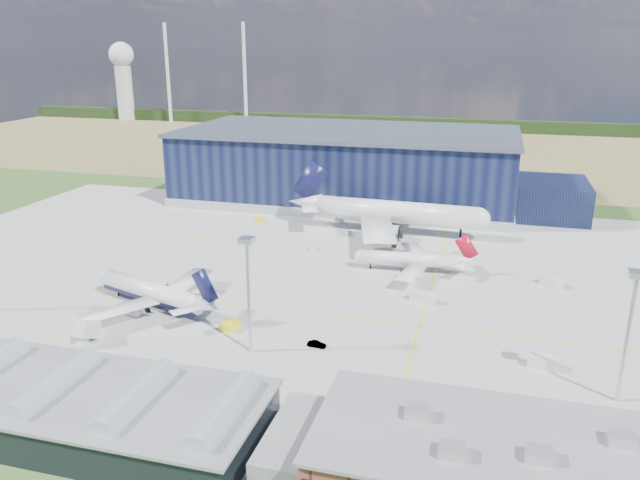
% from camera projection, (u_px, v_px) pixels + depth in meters
% --- Properties ---
extents(ground, '(600.00, 600.00, 0.00)m').
position_uv_depth(ground, '(258.00, 289.00, 150.09)').
color(ground, '#2B511E').
rests_on(ground, ground).
extents(apron, '(220.00, 160.00, 0.08)m').
position_uv_depth(apron, '(272.00, 275.00, 159.26)').
color(apron, '#9F9E9A').
rests_on(apron, ground).
extents(farmland, '(600.00, 220.00, 0.01)m').
position_uv_depth(farmland, '(398.00, 147.00, 352.05)').
color(farmland, '#93824F').
rests_on(farmland, ground).
extents(treeline, '(600.00, 8.00, 8.00)m').
position_uv_depth(treeline, '(416.00, 123.00, 424.28)').
color(treeline, black).
rests_on(treeline, ground).
extents(horizon_dressing, '(440.20, 18.00, 70.00)m').
position_uv_depth(horizon_dressing, '(157.00, 74.00, 458.87)').
color(horizon_dressing, silver).
rests_on(horizon_dressing, ground).
extents(hangar, '(145.00, 62.00, 26.10)m').
position_uv_depth(hangar, '(355.00, 169.00, 232.88)').
color(hangar, black).
rests_on(hangar, ground).
extents(ops_building, '(46.00, 23.00, 10.90)m').
position_uv_depth(ops_building, '(492.00, 469.00, 79.49)').
color(ops_building, brown).
rests_on(ops_building, ground).
extents(glass_concourse, '(78.00, 23.00, 8.60)m').
position_uv_depth(glass_concourse, '(78.00, 405.00, 95.54)').
color(glass_concourse, black).
rests_on(glass_concourse, ground).
extents(light_mast_center, '(2.60, 2.60, 23.00)m').
position_uv_depth(light_mast_center, '(248.00, 276.00, 115.31)').
color(light_mast_center, silver).
rests_on(light_mast_center, ground).
extents(light_mast_east, '(2.60, 2.60, 23.00)m').
position_uv_depth(light_mast_east, '(631.00, 316.00, 98.70)').
color(light_mast_east, silver).
rests_on(light_mast_east, ground).
extents(airliner_navy, '(47.22, 46.70, 12.27)m').
position_uv_depth(airliner_navy, '(151.00, 282.00, 138.06)').
color(airliner_navy, white).
rests_on(airliner_navy, ground).
extents(airliner_red, '(34.63, 33.98, 10.50)m').
position_uv_depth(airliner_red, '(410.00, 252.00, 160.16)').
color(airliner_red, white).
rests_on(airliner_red, ground).
extents(airliner_widebody, '(65.89, 64.56, 20.74)m').
position_uv_depth(airliner_widebody, '(396.00, 201.00, 191.16)').
color(airliner_widebody, white).
rests_on(airliner_widebody, ground).
extents(gse_tug_a, '(3.35, 4.47, 1.66)m').
position_uv_depth(gse_tug_a, '(230.00, 325.00, 129.03)').
color(gse_tug_a, yellow).
rests_on(gse_tug_a, ground).
extents(gse_tug_b, '(2.40, 3.48, 1.46)m').
position_uv_depth(gse_tug_b, '(376.00, 395.00, 103.89)').
color(gse_tug_b, yellow).
rests_on(gse_tug_b, ground).
extents(gse_van_a, '(6.01, 4.20, 2.41)m').
position_uv_depth(gse_van_a, '(423.00, 297.00, 142.40)').
color(gse_van_a, silver).
rests_on(gse_van_a, ground).
extents(gse_cart_a, '(2.88, 3.43, 1.27)m').
position_uv_depth(gse_cart_a, '(313.00, 249.00, 177.59)').
color(gse_cart_a, silver).
rests_on(gse_cart_a, ground).
extents(gse_van_b, '(5.50, 5.37, 2.42)m').
position_uv_depth(gse_van_b, '(551.00, 282.00, 151.62)').
color(gse_van_b, silver).
rests_on(gse_van_b, ground).
extents(gse_tug_c, '(2.56, 3.71, 1.53)m').
position_uv_depth(gse_tug_c, '(260.00, 219.00, 206.45)').
color(gse_tug_c, yellow).
rests_on(gse_tug_c, ground).
extents(gse_cart_b, '(3.22, 2.54, 1.23)m').
position_uv_depth(gse_cart_b, '(339.00, 221.00, 205.56)').
color(gse_cart_b, silver).
rests_on(gse_cart_b, ground).
extents(gse_van_c, '(5.30, 3.26, 2.37)m').
position_uv_depth(gse_van_c, '(542.00, 362.00, 113.45)').
color(gse_van_c, silver).
rests_on(gse_van_c, ground).
extents(airstair, '(2.42, 5.66, 3.58)m').
position_uv_depth(airstair, '(88.00, 334.00, 123.06)').
color(airstair, silver).
rests_on(airstair, ground).
extents(car_a, '(4.25, 3.02, 1.35)m').
position_uv_depth(car_a, '(459.00, 437.00, 92.92)').
color(car_a, '#99999E').
rests_on(car_a, ground).
extents(car_b, '(3.76, 1.52, 1.21)m').
position_uv_depth(car_b, '(317.00, 344.00, 121.43)').
color(car_b, '#99999E').
rests_on(car_b, ground).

